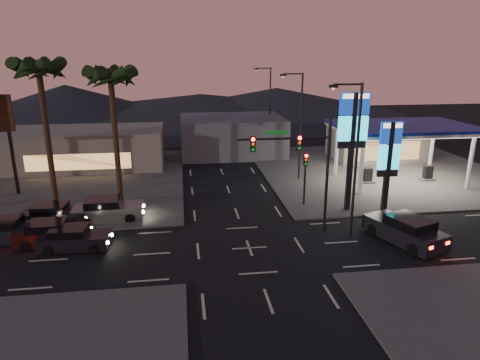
{
  "coord_description": "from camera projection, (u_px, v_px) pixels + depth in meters",
  "views": [
    {
      "loc": [
        -3.91,
        -24.08,
        11.76
      ],
      "look_at": [
        0.08,
        4.86,
        3.0
      ],
      "focal_mm": 32.0,
      "sensor_mm": 36.0,
      "label": 1
    }
  ],
  "objects": [
    {
      "name": "hill_left",
      "position": [
        66.0,
        101.0,
        79.54
      ],
      "size": [
        40.0,
        40.0,
        6.0
      ],
      "primitive_type": "cone",
      "color": "black",
      "rests_on": "ground"
    },
    {
      "name": "palm_a",
      "position": [
        111.0,
        85.0,
        31.86
      ],
      "size": [
        4.41,
        4.41,
        10.86
      ],
      "color": "black",
      "rests_on": "ground"
    },
    {
      "name": "traffic_signal_mast",
      "position": [
        302.0,
        157.0,
        27.61
      ],
      "size": [
        6.1,
        0.39,
        8.0
      ],
      "color": "black",
      "rests_on": "ground"
    },
    {
      "name": "car_lane_a_front",
      "position": [
        74.0,
        239.0,
        26.48
      ],
      "size": [
        4.47,
        2.09,
        1.42
      ],
      "color": "black",
      "rests_on": "ground"
    },
    {
      "name": "convenience_store",
      "position": [
        377.0,
        142.0,
        48.44
      ],
      "size": [
        10.0,
        6.0,
        4.0
      ],
      "primitive_type": "cube",
      "color": "#726B5B",
      "rests_on": "ground"
    },
    {
      "name": "pedestal_signal",
      "position": [
        305.0,
        170.0,
        33.24
      ],
      "size": [
        0.32,
        0.39,
        4.3
      ],
      "color": "black",
      "rests_on": "ground"
    },
    {
      "name": "hill_right",
      "position": [
        276.0,
        101.0,
        84.91
      ],
      "size": [
        50.0,
        50.0,
        5.0
      ],
      "primitive_type": "cone",
      "color": "black",
      "rests_on": "ground"
    },
    {
      "name": "car_lane_a_rear",
      "position": [
        6.0,
        231.0,
        27.5
      ],
      "size": [
        4.84,
        2.33,
        1.54
      ],
      "color": "black",
      "rests_on": "ground"
    },
    {
      "name": "pylon_sign_short",
      "position": [
        389.0,
        154.0,
        31.1
      ],
      "size": [
        1.6,
        0.35,
        7.0
      ],
      "color": "black",
      "rests_on": "ground"
    },
    {
      "name": "streetlight_near",
      "position": [
        354.0,
        152.0,
        26.93
      ],
      "size": [
        2.14,
        0.25,
        10.0
      ],
      "color": "black",
      "rests_on": "ground"
    },
    {
      "name": "corner_lot_nw",
      "position": [
        53.0,
        183.0,
        39.81
      ],
      "size": [
        24.0,
        24.0,
        0.12
      ],
      "primitive_type": "cube",
      "color": "#47443F",
      "rests_on": "ground"
    },
    {
      "name": "streetlight_mid",
      "position": [
        299.0,
        121.0,
        39.26
      ],
      "size": [
        2.14,
        0.25,
        10.0
      ],
      "color": "black",
      "rests_on": "ground"
    },
    {
      "name": "pylon_sign_tall",
      "position": [
        353.0,
        129.0,
        31.23
      ],
      "size": [
        2.2,
        0.35,
        9.0
      ],
      "color": "black",
      "rests_on": "ground"
    },
    {
      "name": "building_far_mid",
      "position": [
        232.0,
        135.0,
        51.03
      ],
      "size": [
        12.0,
        9.0,
        4.4
      ],
      "primitive_type": "cube",
      "color": "#4C4C51",
      "rests_on": "ground"
    },
    {
      "name": "car_lane_b_mid",
      "position": [
        54.0,
        215.0,
        30.24
      ],
      "size": [
        4.68,
        2.11,
        1.5
      ],
      "color": "black",
      "rests_on": "ground"
    },
    {
      "name": "car_lane_a_mid",
      "position": [
        52.0,
        233.0,
        27.19
      ],
      "size": [
        4.65,
        2.06,
        1.5
      ],
      "color": "black",
      "rests_on": "ground"
    },
    {
      "name": "hill_center",
      "position": [
        201.0,
        104.0,
        83.09
      ],
      "size": [
        60.0,
        60.0,
        4.0
      ],
      "primitive_type": "cone",
      "color": "black",
      "rests_on": "ground"
    },
    {
      "name": "car_lane_b_front",
      "position": [
        107.0,
        210.0,
        31.0
      ],
      "size": [
        5.12,
        2.32,
        1.64
      ],
      "color": "#5F5F61",
      "rests_on": "ground"
    },
    {
      "name": "palm_b",
      "position": [
        40.0,
        78.0,
        31.05
      ],
      "size": [
        4.41,
        4.41,
        11.46
      ],
      "color": "black",
      "rests_on": "ground"
    },
    {
      "name": "ground",
      "position": [
        249.0,
        248.0,
        26.73
      ],
      "size": [
        140.0,
        140.0,
        0.0
      ],
      "primitive_type": "plane",
      "color": "black",
      "rests_on": "ground"
    },
    {
      "name": "building_far_west",
      "position": [
        86.0,
        148.0,
        45.2
      ],
      "size": [
        16.0,
        8.0,
        4.0
      ],
      "primitive_type": "cube",
      "color": "#726B5B",
      "rests_on": "ground"
    },
    {
      "name": "gas_station",
      "position": [
        403.0,
        129.0,
        38.75
      ],
      "size": [
        12.2,
        8.2,
        5.47
      ],
      "color": "silver",
      "rests_on": "ground"
    },
    {
      "name": "streetlight_far",
      "position": [
        268.0,
        103.0,
        52.55
      ],
      "size": [
        2.14,
        0.25,
        10.0
      ],
      "color": "black",
      "rests_on": "ground"
    },
    {
      "name": "corner_lot_ne",
      "position": [
        378.0,
        171.0,
        43.99
      ],
      "size": [
        24.0,
        24.0,
        0.12
      ],
      "primitive_type": "cube",
      "color": "#47443F",
      "rests_on": "ground"
    },
    {
      "name": "suv_station",
      "position": [
        405.0,
        230.0,
        27.33
      ],
      "size": [
        3.86,
        5.69,
        1.76
      ],
      "color": "black",
      "rests_on": "ground"
    }
  ]
}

